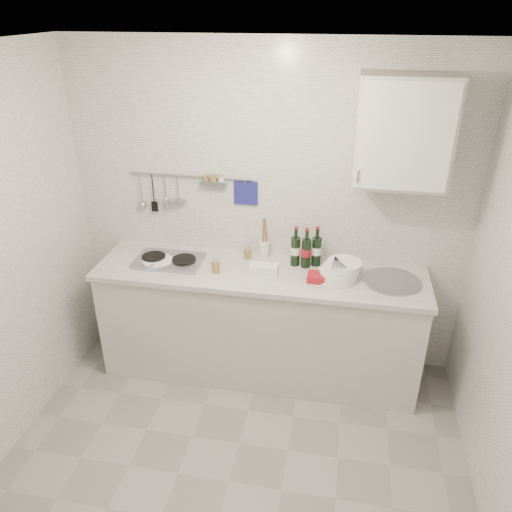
{
  "coord_description": "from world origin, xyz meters",
  "views": [
    {
      "loc": [
        0.56,
        -2.07,
        2.69
      ],
      "look_at": [
        0.01,
        0.9,
        1.14
      ],
      "focal_mm": 35.0,
      "sensor_mm": 36.0,
      "label": 1
    }
  ],
  "objects_px": {
    "plate_stack_hob": "(157,262)",
    "wine_bottles": "(306,247)",
    "utensil_crock": "(264,247)",
    "plate_stack_sink": "(340,271)",
    "wall_cabinet": "(403,132)"
  },
  "relations": [
    {
      "from": "wall_cabinet",
      "to": "plate_stack_sink",
      "type": "xyz_separation_m",
      "value": [
        -0.32,
        -0.13,
        -0.97
      ]
    },
    {
      "from": "plate_stack_hob",
      "to": "wall_cabinet",
      "type": "bearing_deg",
      "value": 5.68
    },
    {
      "from": "plate_stack_hob",
      "to": "plate_stack_sink",
      "type": "relative_size",
      "value": 0.75
    },
    {
      "from": "wine_bottles",
      "to": "plate_stack_sink",
      "type": "bearing_deg",
      "value": -29.99
    },
    {
      "from": "plate_stack_sink",
      "to": "wine_bottles",
      "type": "bearing_deg",
      "value": 150.01
    },
    {
      "from": "wine_bottles",
      "to": "plate_stack_hob",
      "type": "bearing_deg",
      "value": -170.32
    },
    {
      "from": "plate_stack_hob",
      "to": "plate_stack_sink",
      "type": "xyz_separation_m",
      "value": [
        1.36,
        0.04,
        0.04
      ]
    },
    {
      "from": "plate_stack_sink",
      "to": "wine_bottles",
      "type": "xyz_separation_m",
      "value": [
        -0.26,
        0.15,
        0.1
      ]
    },
    {
      "from": "plate_stack_hob",
      "to": "wine_bottles",
      "type": "distance_m",
      "value": 1.12
    },
    {
      "from": "plate_stack_sink",
      "to": "utensil_crock",
      "type": "xyz_separation_m",
      "value": [
        -0.59,
        0.24,
        0.02
      ]
    },
    {
      "from": "wine_bottles",
      "to": "utensil_crock",
      "type": "distance_m",
      "value": 0.35
    },
    {
      "from": "plate_stack_hob",
      "to": "wine_bottles",
      "type": "height_order",
      "value": "wine_bottles"
    },
    {
      "from": "plate_stack_hob",
      "to": "utensil_crock",
      "type": "height_order",
      "value": "utensil_crock"
    },
    {
      "from": "wall_cabinet",
      "to": "wine_bottles",
      "type": "relative_size",
      "value": 2.26
    },
    {
      "from": "wall_cabinet",
      "to": "plate_stack_hob",
      "type": "height_order",
      "value": "wall_cabinet"
    }
  ]
}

